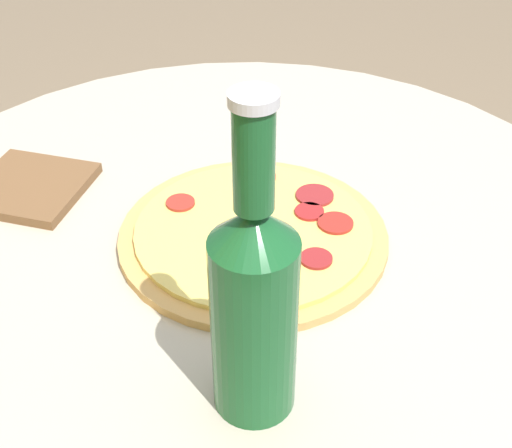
{
  "coord_description": "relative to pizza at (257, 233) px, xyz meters",
  "views": [
    {
      "loc": [
        -0.55,
        0.31,
        1.25
      ],
      "look_at": [
        -0.03,
        -0.0,
        0.78
      ],
      "focal_mm": 50.0,
      "sensor_mm": 36.0,
      "label": 1
    }
  ],
  "objects": [
    {
      "name": "table",
      "position": [
        0.03,
        0.0,
        -0.19
      ],
      "size": [
        0.88,
        0.88,
        0.76
      ],
      "color": "#B2A893",
      "rests_on": "ground_plane"
    },
    {
      "name": "pizza",
      "position": [
        0.0,
        0.0,
        0.0
      ],
      "size": [
        0.29,
        0.29,
        0.02
      ],
      "color": "tan",
      "rests_on": "table"
    },
    {
      "name": "pizza_paddle",
      "position": [
        0.24,
        0.2,
        -0.0
      ],
      "size": [
        0.22,
        0.21,
        0.02
      ],
      "rotation": [
        0.0,
        0.0,
        0.75
      ],
      "color": "brown",
      "rests_on": "table"
    },
    {
      "name": "beer_bottle",
      "position": [
        -0.19,
        0.12,
        0.1
      ],
      "size": [
        0.07,
        0.07,
        0.29
      ],
      "color": "#195628",
      "rests_on": "table"
    }
  ]
}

